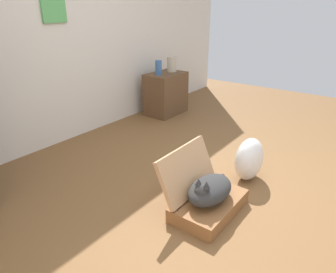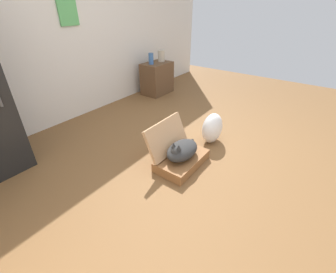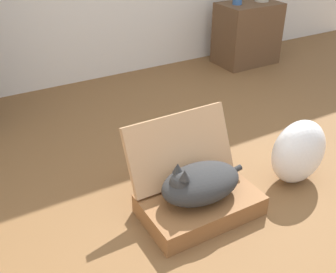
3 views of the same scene
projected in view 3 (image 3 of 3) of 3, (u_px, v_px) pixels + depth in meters
The scene contains 6 objects.
ground_plane at pixel (262, 206), 2.21m from camera, with size 7.68×7.68×0.00m, color brown.
suitcase_base at pixel (200, 205), 2.13m from camera, with size 0.62×0.38×0.11m, color brown.
suitcase_lid at pixel (180, 149), 2.16m from camera, with size 0.62×0.38×0.04m, color tan.
cat at pixel (199, 183), 2.05m from camera, with size 0.52×0.28×0.23m.
plastic_bag_white at pixel (298, 152), 2.31m from camera, with size 0.36×0.23×0.40m, color white.
side_table at pixel (247, 34), 4.03m from camera, with size 0.60×0.40×0.60m, color brown.
Camera 3 is at (-1.30, -1.22, 1.45)m, focal length 42.72 mm.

